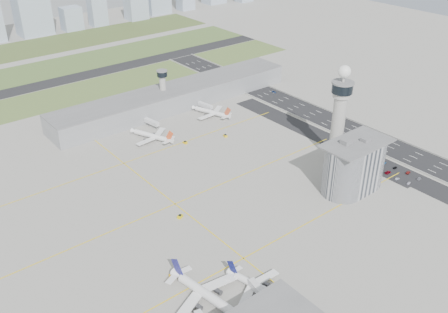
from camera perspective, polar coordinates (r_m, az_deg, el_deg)
ground at (r=288.47m, az=4.38°, el=-5.25°), size 1000.00×1000.00×0.00m
grass_strip_0 at (r=452.42m, az=-17.44°, el=6.71°), size 480.00×50.00×0.08m
grass_strip_1 at (r=519.38m, az=-20.74°, el=9.00°), size 480.00×60.00×0.08m
grass_strip_2 at (r=592.93m, az=-23.45°, el=10.85°), size 480.00×70.00×0.08m
runway at (r=485.15m, az=-19.17°, el=7.92°), size 480.00×22.00×0.10m
highway at (r=366.84m, az=17.71°, el=1.36°), size 28.00×500.00×0.10m
barrier_left at (r=355.99m, az=16.42°, el=0.79°), size 0.60×500.00×1.20m
barrier_right at (r=377.44m, az=18.95°, el=2.04°), size 0.60×500.00×1.20m
landside_road at (r=343.27m, az=16.65°, el=-0.45°), size 18.00×260.00×0.08m
parking_lot at (r=336.28m, az=18.07°, el=-1.34°), size 20.00×44.00×0.10m
taxiway_line_h_0 at (r=249.32m, az=2.24°, el=-11.55°), size 260.00×0.60×0.01m
taxiway_line_h_1 at (r=287.61m, az=-5.62°, el=-5.42°), size 260.00×0.60×0.01m
taxiway_line_h_2 at (r=332.38m, az=-11.39°, el=-0.77°), size 260.00×0.60×0.01m
taxiway_line_v at (r=287.61m, az=-5.62°, el=-5.42°), size 0.60×260.00×0.01m
control_tower at (r=323.95m, az=13.08°, el=5.17°), size 14.00×14.00×64.50m
secondary_tower at (r=402.75m, az=-7.01°, el=8.00°), size 8.60×8.60×31.90m
admin_building at (r=302.29m, az=14.61°, el=-1.04°), size 42.00×24.00×33.50m
terminal_pier at (r=410.12m, az=-5.59°, el=6.83°), size 210.00×32.00×15.80m
airplane_near_b at (r=224.54m, az=-1.99°, el=-15.04°), size 42.61×47.99×12.02m
airplane_near_c at (r=229.72m, az=4.03°, el=-14.29°), size 36.39×40.11×9.55m
airplane_far_a at (r=357.61m, az=-8.36°, el=2.70°), size 43.12×46.17×10.37m
airplane_far_b at (r=391.72m, az=-1.57°, el=5.41°), size 40.75×44.06×10.08m
jet_bridge_near_2 at (r=224.37m, az=5.02°, el=-16.35°), size 5.39×14.31×5.70m
jet_bridge_far_0 at (r=381.60m, az=-8.95°, el=4.02°), size 5.39×14.31×5.70m
jet_bridge_far_1 at (r=406.08m, az=-2.87°, el=5.93°), size 5.39×14.31×5.70m
tug_1 at (r=240.01m, az=-5.85°, el=-13.34°), size 3.49×2.52×1.94m
tug_2 at (r=233.57m, az=-1.22°, el=-14.60°), size 3.79×2.92×1.99m
tug_3 at (r=276.12m, az=-5.04°, el=-6.81°), size 3.70×3.17×1.81m
tug_4 at (r=351.14m, az=-4.46°, el=1.63°), size 2.41×3.28×1.79m
tug_5 at (r=359.41m, az=0.15°, el=2.41°), size 2.98×3.68×1.86m
car_lot_0 at (r=324.14m, az=20.36°, el=-2.86°), size 3.61×1.92×1.17m
car_lot_1 at (r=326.47m, az=19.19°, el=-2.40°), size 3.52×1.55×1.12m
car_lot_2 at (r=331.27m, az=18.22°, el=-1.73°), size 4.79×2.29×1.32m
car_lot_3 at (r=332.73m, az=17.28°, el=-1.45°), size 3.91×1.95×1.09m
car_lot_4 at (r=336.85m, az=16.06°, el=-0.84°), size 3.77×1.64×1.26m
car_lot_5 at (r=339.68m, az=15.17°, el=-0.44°), size 3.85×1.86×1.22m
car_lot_6 at (r=331.18m, az=21.40°, el=-2.37°), size 4.04×2.15×1.08m
car_lot_7 at (r=335.38m, az=20.30°, el=-1.72°), size 4.70×2.55×1.29m
car_lot_8 at (r=338.19m, az=18.96°, el=-1.21°), size 3.72×1.85×1.22m
car_lot_9 at (r=341.47m, az=17.86°, el=-0.71°), size 3.63×1.72×1.15m
car_lot_10 at (r=343.70m, az=17.33°, el=-0.42°), size 4.43×2.57×1.16m
car_lot_11 at (r=347.83m, az=16.52°, el=0.09°), size 4.56×2.30×1.27m
car_hw_1 at (r=386.43m, az=13.25°, el=3.53°), size 1.71×3.45×1.09m
car_hw_2 at (r=439.75m, az=5.73°, el=7.37°), size 2.34×4.36×1.16m
car_hw_4 at (r=474.95m, az=-0.88°, el=9.18°), size 1.81×3.38×1.09m
skyline_bldg_9 at (r=648.14m, az=-21.16°, el=15.56°), size 36.96×29.57×62.11m
skyline_bldg_10 at (r=658.22m, az=-17.04°, el=14.84°), size 23.01×18.41×27.75m
skyline_bldg_11 at (r=670.21m, az=-14.28°, el=15.94°), size 20.22×16.18×38.97m
skyline_bldg_12 at (r=691.44m, az=-10.08°, el=17.09°), size 26.14×20.92×46.89m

